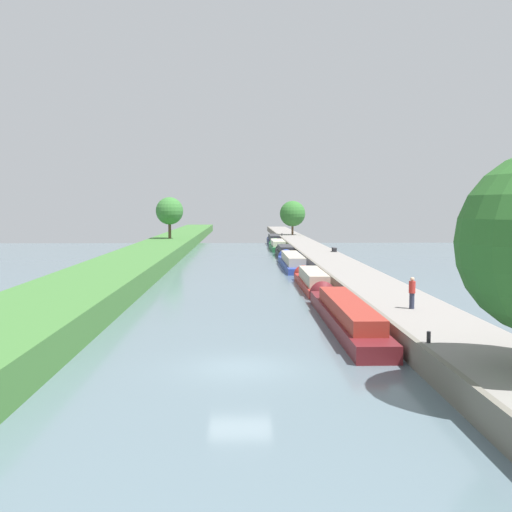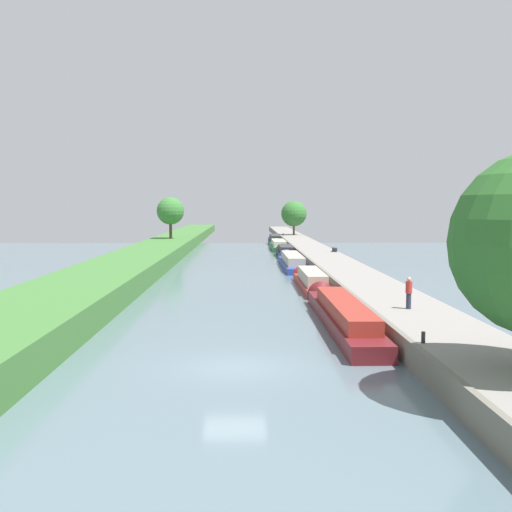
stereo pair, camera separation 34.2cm
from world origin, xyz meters
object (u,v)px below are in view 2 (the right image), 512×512
object	(u,v)px
narrowboat_maroon	(341,313)
narrowboat_green	(278,245)
narrowboat_red	(310,280)
mooring_bollard_near	(423,337)
park_bench	(335,249)
narrowboat_blue	(292,261)
mooring_bollard_far	(283,234)
narrowboat_black	(285,252)
person_walking	(409,292)
narrowboat_navy	(275,240)

from	to	relation	value
narrowboat_maroon	narrowboat_green	distance (m)	56.23
narrowboat_red	mooring_bollard_near	distance (m)	24.13
narrowboat_green	park_bench	xyz separation A→B (m)	(5.51, -18.75, 0.85)
narrowboat_blue	mooring_bollard_far	world-z (taller)	mooring_bollard_far
narrowboat_black	person_walking	bearing A→B (deg)	-85.83
narrowboat_green	mooring_bollard_near	world-z (taller)	mooring_bollard_near
narrowboat_blue	mooring_bollard_far	distance (m)	43.69
narrowboat_green	person_walking	distance (m)	57.68
narrowboat_navy	person_walking	bearing A→B (deg)	-87.24
narrowboat_red	narrowboat_green	distance (m)	41.25
mooring_bollard_near	park_bench	xyz separation A→B (m)	(3.57, 46.56, 0.12)
narrowboat_blue	person_walking	distance (m)	32.51
mooring_bollard_near	park_bench	distance (m)	46.69
narrowboat_black	park_bench	xyz separation A→B (m)	(5.33, -6.56, 0.85)
narrowboat_maroon	person_walking	distance (m)	3.81
narrowboat_maroon	park_bench	xyz separation A→B (m)	(5.33, 37.48, 0.80)
narrowboat_navy	mooring_bollard_near	xyz separation A→B (m)	(1.82, -77.68, 0.66)
narrowboat_black	mooring_bollard_far	world-z (taller)	mooring_bollard_far
mooring_bollard_far	park_bench	distance (m)	37.29
narrowboat_red	mooring_bollard_far	bearing A→B (deg)	88.33
mooring_bollard_far	park_bench	size ratio (longest dim) A/B	0.30
person_walking	mooring_bollard_near	size ratio (longest dim) A/B	3.69
narrowboat_red	park_bench	world-z (taller)	park_bench
narrowboat_maroon	narrowboat_blue	bearing A→B (deg)	90.37
mooring_bollard_far	narrowboat_red	bearing A→B (deg)	-91.67
narrowboat_black	narrowboat_maroon	bearing A→B (deg)	-90.01
narrowboat_navy	mooring_bollard_far	bearing A→B (deg)	73.13
narrowboat_green	narrowboat_maroon	bearing A→B (deg)	-89.82
narrowboat_maroon	narrowboat_black	size ratio (longest dim) A/B	1.63
narrowboat_green	mooring_bollard_near	distance (m)	65.34
narrowboat_blue	narrowboat_green	bearing A→B (deg)	89.94
narrowboat_black	mooring_bollard_near	bearing A→B (deg)	-88.11
narrowboat_navy	narrowboat_black	bearing A→B (deg)	-89.86
mooring_bollard_near	narrowboat_blue	bearing A→B (deg)	92.81
narrowboat_blue	mooring_bollard_far	size ratio (longest dim) A/B	35.79
narrowboat_navy	mooring_bollard_near	bearing A→B (deg)	-88.66
mooring_bollard_far	park_bench	world-z (taller)	park_bench
person_walking	park_bench	world-z (taller)	person_walking
narrowboat_blue	mooring_bollard_near	distance (m)	40.09
mooring_bollard_near	mooring_bollard_far	xyz separation A→B (m)	(0.00, 83.67, 0.00)
narrowboat_red	person_walking	size ratio (longest dim) A/B	7.42
narrowboat_blue	mooring_bollard_near	size ratio (longest dim) A/B	35.79
narrowboat_navy	mooring_bollard_near	size ratio (longest dim) A/B	28.61
narrowboat_navy	narrowboat_maroon	bearing A→B (deg)	-89.95
narrowboat_navy	person_walking	world-z (taller)	person_walking
park_bench	narrowboat_red	bearing A→B (deg)	-103.29
narrowboat_black	person_walking	xyz separation A→B (m)	(3.31, -45.37, 1.37)
person_walking	narrowboat_black	bearing A→B (deg)	94.17
narrowboat_navy	park_bench	xyz separation A→B (m)	(5.39, -31.13, 0.78)
mooring_bollard_near	narrowboat_maroon	bearing A→B (deg)	100.98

